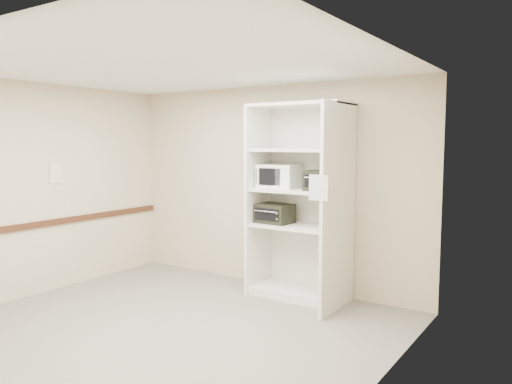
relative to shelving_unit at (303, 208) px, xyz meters
The scene contains 12 objects.
floor 2.15m from the shelving_unit, 111.36° to the right, with size 4.50×4.00×0.01m, color #666059.
ceiling 2.41m from the shelving_unit, 111.36° to the right, with size 4.50×4.00×0.01m, color white.
wall_back 0.76m from the shelving_unit, 155.96° to the left, with size 4.50×0.02×2.70m, color #C1B28D.
wall_left 3.38m from the shelving_unit, 149.71° to the right, with size 0.02×4.00×2.70m, color #C1B28D.
wall_right 2.34m from the shelving_unit, 47.07° to the right, with size 0.02×4.00×2.70m, color #C1B28D.
shelving_unit is the anchor object (origin of this frame).
microwave 0.53m from the shelving_unit, behind, with size 0.49×0.37×0.29m, color white.
toaster_oven_upper 0.47m from the shelving_unit, 10.33° to the right, with size 0.42×0.31×0.24m, color black.
toaster_oven_lower 0.40m from the shelving_unit, behind, with size 0.44×0.33×0.24m, color black.
paper_sign 0.88m from the shelving_unit, 50.23° to the right, with size 0.21×0.01×0.27m, color white.
chair_rail 3.37m from the shelving_unit, 149.52° to the right, with size 0.04×3.98×0.08m, color #3C1E0F.
wall_poster 3.26m from the shelving_unit, 153.80° to the right, with size 0.01×0.19×0.26m, color white.
Camera 1 is at (3.57, -3.71, 1.94)m, focal length 35.00 mm.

